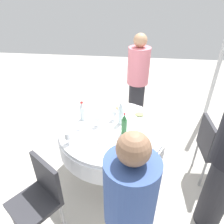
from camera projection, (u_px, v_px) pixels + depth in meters
name	position (u px, v px, depth m)	size (l,w,h in m)	color
ground_plane	(112.00, 170.00, 2.88)	(10.00, 10.00, 0.00)	#B7B2A8
dining_table	(112.00, 137.00, 2.56)	(1.29, 1.29, 0.74)	white
bottle_clear_mid	(121.00, 113.00, 2.46)	(0.06, 0.06, 0.32)	silver
bottle_clear_east	(82.00, 112.00, 2.55)	(0.07, 0.07, 0.25)	silver
bottle_green_south	(124.00, 125.00, 2.31)	(0.06, 0.06, 0.27)	#2D6B38
wine_glass_west	(97.00, 118.00, 2.44)	(0.07, 0.07, 0.15)	white
wine_glass_far	(114.00, 113.00, 2.55)	(0.06, 0.06, 0.15)	white
wine_glass_outer	(68.00, 136.00, 2.18)	(0.07, 0.07, 0.15)	white
plate_right	(119.00, 109.00, 2.81)	(0.23, 0.23, 0.04)	white
plate_front	(139.00, 115.00, 2.68)	(0.25, 0.25, 0.04)	white
plate_inner	(107.00, 138.00, 2.30)	(0.25, 0.25, 0.02)	white
knife_east	(135.00, 127.00, 2.49)	(0.18, 0.02, 0.01)	silver
spoon_south	(89.00, 111.00, 2.77)	(0.18, 0.02, 0.01)	silver
fork_west	(101.00, 153.00, 2.10)	(0.18, 0.02, 0.01)	silver
folded_napkin	(76.00, 126.00, 2.48)	(0.15, 0.15, 0.02)	white
person_east	(128.00, 218.00, 1.46)	(0.34, 0.34, 1.56)	#4C3F33
person_south	(137.00, 82.00, 3.37)	(0.34, 0.34, 1.58)	#26262B
chair_outer	(212.00, 146.00, 2.53)	(0.42, 0.42, 0.87)	#2D2D33
chair_near	(40.00, 194.00, 1.96)	(0.56, 0.56, 0.87)	#2D2D33
tent_pole_main	(224.00, 48.00, 3.39)	(0.07, 0.07, 2.56)	#B2B5B7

